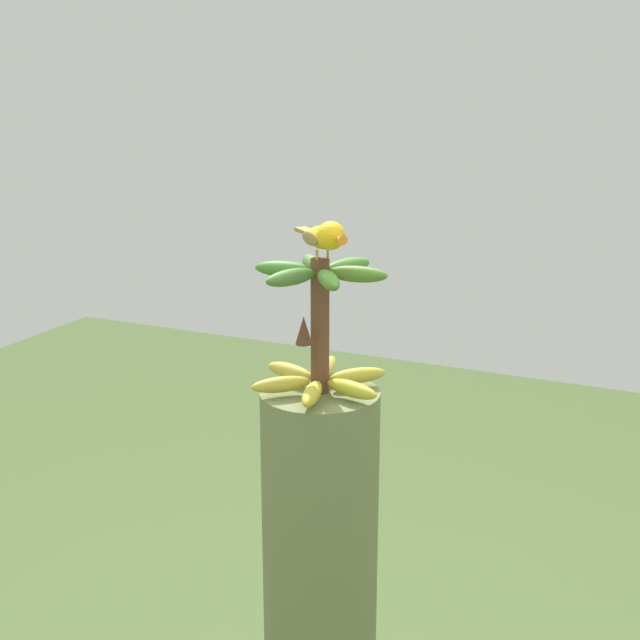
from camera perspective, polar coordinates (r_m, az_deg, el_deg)
name	(u,v)px	position (r m, az deg, el deg)	size (l,w,h in m)	color
banana_bunch	(319,327)	(1.86, -0.03, -0.44)	(0.30, 0.30, 0.29)	brown
perched_bird	(325,237)	(1.80, 0.34, 5.41)	(0.15, 0.18, 0.09)	#C68933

